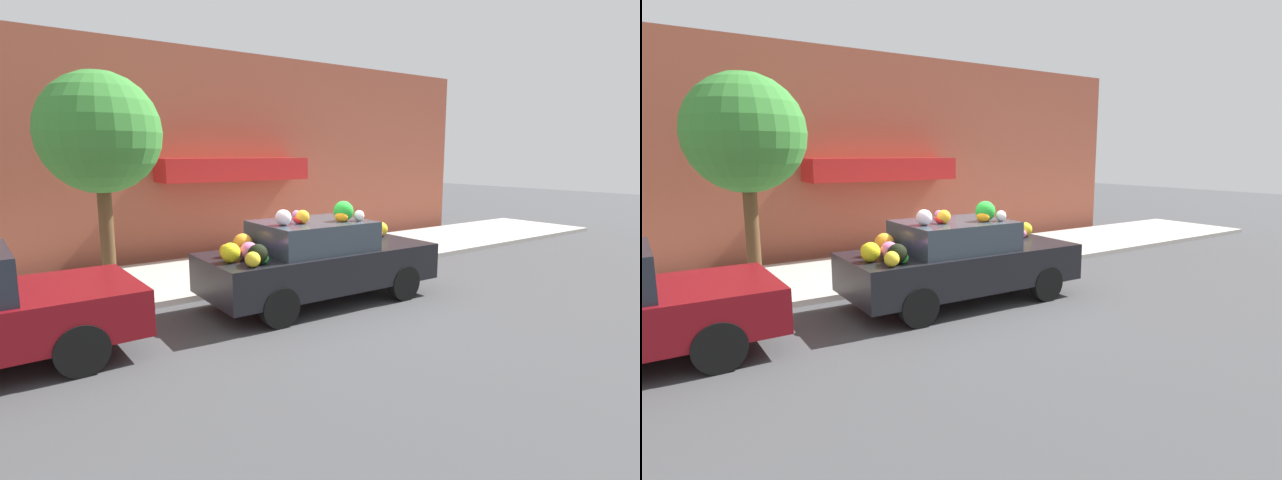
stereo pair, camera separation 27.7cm
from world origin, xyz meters
The scene contains 6 objects.
ground_plane centered at (0.00, 0.00, 0.00)m, with size 60.00×60.00×0.00m, color #424244.
sidewalk_curb centered at (0.00, 2.70, 0.05)m, with size 24.00×3.20×0.11m.
building_facade centered at (0.04, 4.91, 2.52)m, with size 18.00×1.20×5.08m.
street_tree centered at (-2.90, 2.28, 2.89)m, with size 2.08×2.08×3.84m.
fire_hydrant centered at (-0.06, 1.60, 0.45)m, with size 0.20×0.20×0.70m.
art_car centered at (-0.06, -0.15, 0.76)m, with size 4.11×1.81×1.77m.
Camera 1 is at (-4.98, -6.98, 2.56)m, focal length 28.00 mm.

